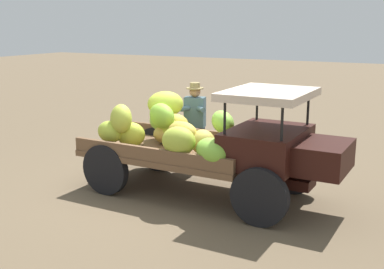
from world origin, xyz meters
The scene contains 3 objects.
ground_plane centered at (0.00, 0.00, 0.00)m, with size 60.00×60.00×0.00m, color brown.
truck centered at (0.67, -0.02, 0.94)m, with size 4.52×1.99×1.88m.
farmer centered at (-0.27, 1.22, 1.00)m, with size 0.53×0.49×1.75m.
Camera 1 is at (4.07, -7.21, 2.90)m, focal length 45.73 mm.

